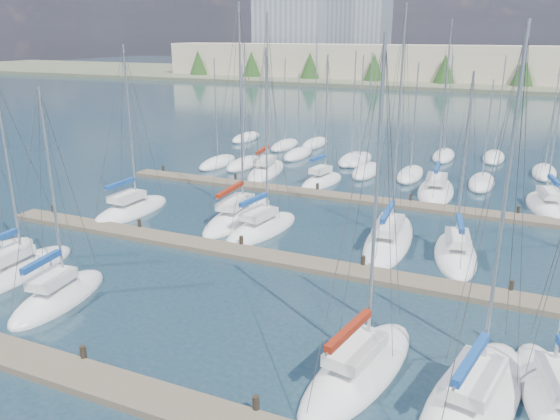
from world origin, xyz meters
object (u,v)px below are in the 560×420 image
at_px(sailboat_j, 262,228).
at_px(sailboat_l, 455,254).
at_px(sailboat_e, 474,398).
at_px(sailboat_d, 359,369).
at_px(sailboat_h, 131,210).
at_px(sailboat_q, 546,206).
at_px(sailboat_k, 389,239).
at_px(sailboat_o, 322,181).
at_px(sailboat_n, 266,171).
at_px(sailboat_f, 554,400).
at_px(sailboat_i, 239,215).
at_px(sailboat_c, 59,297).
at_px(sailboat_p, 436,191).
at_px(sailboat_b, 14,273).

distance_m(sailboat_j, sailboat_l, 12.93).
height_order(sailboat_e, sailboat_d, sailboat_e).
bearing_deg(sailboat_h, sailboat_q, 27.43).
height_order(sailboat_k, sailboat_o, sailboat_k).
bearing_deg(sailboat_n, sailboat_j, -74.39).
relative_size(sailboat_e, sailboat_f, 1.24).
bearing_deg(sailboat_q, sailboat_k, -140.04).
relative_size(sailboat_i, sailboat_c, 1.38).
distance_m(sailboat_k, sailboat_d, 15.11).
height_order(sailboat_i, sailboat_f, sailboat_i).
height_order(sailboat_k, sailboat_h, sailboat_k).
xyz_separation_m(sailboat_l, sailboat_h, (-23.92, -1.10, -0.00)).
height_order(sailboat_e, sailboat_o, sailboat_e).
bearing_deg(sailboat_f, sailboat_c, 169.76).
bearing_deg(sailboat_c, sailboat_j, 62.63).
bearing_deg(sailboat_n, sailboat_e, -60.98).
xyz_separation_m(sailboat_j, sailboat_h, (-11.01, -0.36, -0.01)).
height_order(sailboat_o, sailboat_f, sailboat_o).
height_order(sailboat_p, sailboat_h, sailboat_p).
relative_size(sailboat_k, sailboat_o, 1.29).
bearing_deg(sailboat_h, sailboat_d, -29.25).
bearing_deg(sailboat_f, sailboat_q, 76.41).
bearing_deg(sailboat_c, sailboat_d, -6.28).
relative_size(sailboat_p, sailboat_f, 1.29).
xyz_separation_m(sailboat_e, sailboat_j, (-15.31, 13.48, 0.00)).
bearing_deg(sailboat_e, sailboat_o, 131.34).
distance_m(sailboat_j, sailboat_o, 13.56).
height_order(sailboat_i, sailboat_p, sailboat_i).
xyz_separation_m(sailboat_q, sailboat_b, (-27.93, -26.12, -0.00)).
bearing_deg(sailboat_i, sailboat_b, -118.20).
height_order(sailboat_i, sailboat_d, sailboat_i).
bearing_deg(sailboat_q, sailboat_n, 165.19).
height_order(sailboat_o, sailboat_h, sailboat_h).
relative_size(sailboat_l, sailboat_f, 1.02).
relative_size(sailboat_c, sailboat_p, 0.77).
height_order(sailboat_e, sailboat_j, sailboat_e).
distance_m(sailboat_e, sailboat_f, 2.95).
distance_m(sailboat_c, sailboat_h, 14.50).
bearing_deg(sailboat_p, sailboat_b, -130.32).
relative_size(sailboat_e, sailboat_j, 1.10).
height_order(sailboat_q, sailboat_i, sailboat_i).
xyz_separation_m(sailboat_o, sailboat_b, (-9.24, -25.91, -0.02)).
relative_size(sailboat_o, sailboat_f, 1.05).
xyz_separation_m(sailboat_p, sailboat_f, (8.49, -27.05, 0.00)).
xyz_separation_m(sailboat_c, sailboat_p, (14.67, 28.25, -0.00)).
relative_size(sailboat_i, sailboat_d, 1.14).
height_order(sailboat_n, sailboat_o, sailboat_n).
height_order(sailboat_p, sailboat_j, sailboat_p).
bearing_deg(sailboat_b, sailboat_n, 81.59).
bearing_deg(sailboat_d, sailboat_i, 142.10).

